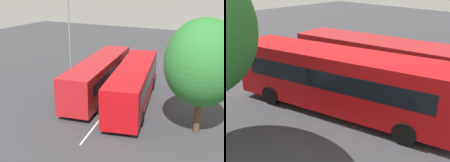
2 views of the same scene
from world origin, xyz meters
The scene contains 4 objects.
ground_plane centered at (0.00, 0.00, 0.00)m, with size 75.51×75.51×0.00m, color #38383D.
bus_far_left centered at (-0.67, -1.72, 1.72)m, with size 11.67×4.88×3.10m.
bus_center_left centered at (-0.10, 1.67, 1.72)m, with size 11.66×4.21×3.10m.
lane_stripe_outer_left centered at (0.00, 0.00, 0.00)m, with size 16.10×0.12×0.01m, color silver.
Camera 2 is at (7.80, -10.95, 6.70)m, focal length 44.50 mm.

